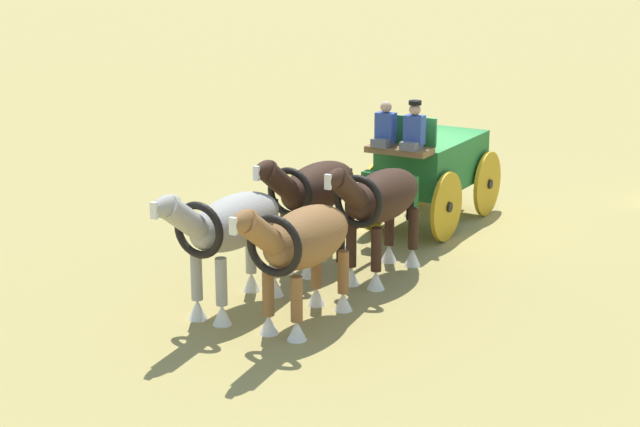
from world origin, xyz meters
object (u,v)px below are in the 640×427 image
object	(u,v)px
show_wagon	(430,166)
draft_horse_rear_off	(314,192)
draft_horse_rear_near	(380,201)
draft_horse_lead_off	(230,228)
draft_horse_lead_near	(302,243)

from	to	relation	value
show_wagon	draft_horse_rear_off	bearing A→B (deg)	7.71
draft_horse_rear_near	draft_horse_lead_off	bearing A→B (deg)	-8.40
draft_horse_rear_off	draft_horse_lead_near	bearing A→B (deg)	44.78
show_wagon	draft_horse_lead_near	xyz separation A→B (m)	(5.62, 2.52, 0.09)
draft_horse_rear_near	draft_horse_lead_off	size ratio (longest dim) A/B	0.98
draft_horse_rear_off	draft_horse_lead_near	size ratio (longest dim) A/B	1.04
draft_horse_rear_near	draft_horse_rear_off	size ratio (longest dim) A/B	0.98
draft_horse_lead_near	draft_horse_rear_off	bearing A→B (deg)	-135.22
draft_horse_rear_near	draft_horse_rear_off	bearing A→B (deg)	-71.70
draft_horse_rear_near	draft_horse_lead_near	distance (m)	2.60
show_wagon	draft_horse_rear_off	world-z (taller)	show_wagon
draft_horse_rear_off	draft_horse_lead_off	size ratio (longest dim) A/B	1.00
draft_horse_rear_off	draft_horse_lead_off	distance (m)	2.60
draft_horse_rear_near	draft_horse_lead_near	size ratio (longest dim) A/B	1.01
show_wagon	draft_horse_lead_near	size ratio (longest dim) A/B	1.90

